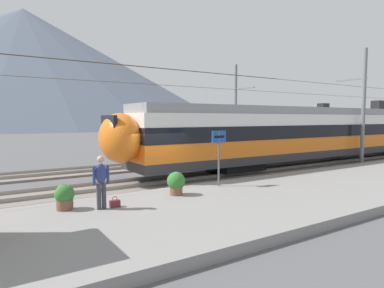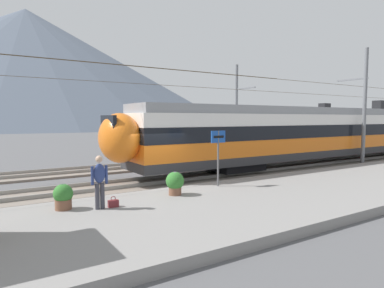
# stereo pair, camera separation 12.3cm
# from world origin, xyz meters

# --- Properties ---
(ground_plane) EXTENTS (400.00, 400.00, 0.00)m
(ground_plane) POSITION_xyz_m (0.00, 0.00, 0.00)
(ground_plane) COLOR #565659
(platform_slab) EXTENTS (120.00, 6.36, 0.31)m
(platform_slab) POSITION_xyz_m (0.00, -4.20, 0.15)
(platform_slab) COLOR gray
(platform_slab) RESTS_ON ground
(track_near) EXTENTS (120.00, 3.00, 0.28)m
(track_near) POSITION_xyz_m (0.00, 1.32, 0.07)
(track_near) COLOR slate
(track_near) RESTS_ON ground
(track_far) EXTENTS (120.00, 3.00, 0.28)m
(track_far) POSITION_xyz_m (0.00, 6.65, 0.07)
(track_far) COLOR slate
(track_far) RESTS_ON ground
(train_near_platform) EXTENTS (33.44, 2.89, 4.27)m
(train_near_platform) POSITION_xyz_m (14.67, 1.32, 2.23)
(train_near_platform) COLOR #2D2D30
(train_near_platform) RESTS_ON track_near
(train_far_track) EXTENTS (23.61, 2.88, 4.27)m
(train_far_track) POSITION_xyz_m (16.65, 6.65, 2.22)
(train_far_track) COLOR #2D2D30
(train_far_track) RESTS_ON track_far
(catenary_mast_mid) EXTENTS (41.51, 2.20, 7.72)m
(catenary_mast_mid) POSITION_xyz_m (14.77, -0.45, 4.03)
(catenary_mast_mid) COLOR slate
(catenary_mast_mid) RESTS_ON ground
(catenary_mast_far_side) EXTENTS (41.51, 2.39, 7.62)m
(catenary_mast_far_side) POSITION_xyz_m (11.71, 8.58, 3.97)
(catenary_mast_far_side) COLOR slate
(catenary_mast_far_side) RESTS_ON ground
(platform_sign) EXTENTS (0.70, 0.08, 2.33)m
(platform_sign) POSITION_xyz_m (1.81, -1.93, 2.02)
(platform_sign) COLOR #59595B
(platform_sign) RESTS_ON platform_slab
(passenger_walking) EXTENTS (0.53, 0.22, 1.69)m
(passenger_walking) POSITION_xyz_m (-3.46, -2.79, 1.25)
(passenger_walking) COLOR #383842
(passenger_walking) RESTS_ON platform_slab
(handbag_beside_passenger) EXTENTS (0.32, 0.18, 0.35)m
(handbag_beside_passenger) POSITION_xyz_m (-3.03, -2.80, 0.43)
(handbag_beside_passenger) COLOR maroon
(handbag_beside_passenger) RESTS_ON platform_slab
(potted_plant_platform_edge) EXTENTS (0.60, 0.60, 0.80)m
(potted_plant_platform_edge) POSITION_xyz_m (-4.45, -2.24, 0.74)
(potted_plant_platform_edge) COLOR brown
(potted_plant_platform_edge) RESTS_ON platform_slab
(potted_plant_by_shelter) EXTENTS (0.68, 0.68, 0.87)m
(potted_plant_by_shelter) POSITION_xyz_m (-0.51, -2.37, 0.80)
(potted_plant_by_shelter) COLOR brown
(potted_plant_by_shelter) RESTS_ON platform_slab
(mountain_central_peak) EXTENTS (183.13, 183.13, 51.39)m
(mountain_central_peak) POSITION_xyz_m (12.27, 153.91, 25.70)
(mountain_central_peak) COLOR #515B6B
(mountain_central_peak) RESTS_ON ground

